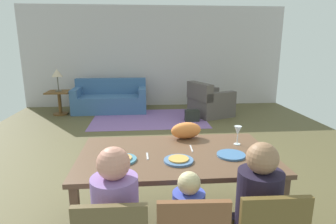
# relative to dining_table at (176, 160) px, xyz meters

# --- Properties ---
(ground_plane) EXTENTS (7.13, 6.76, 0.02)m
(ground_plane) POSITION_rel_dining_table_xyz_m (0.05, 2.14, -0.70)
(ground_plane) COLOR brown
(back_wall) EXTENTS (7.13, 0.10, 2.70)m
(back_wall) POSITION_rel_dining_table_xyz_m (0.05, 5.57, 0.66)
(back_wall) COLOR #BCB3B4
(back_wall) RESTS_ON ground_plane
(dining_table) EXTENTS (1.73, 1.01, 0.76)m
(dining_table) POSITION_rel_dining_table_xyz_m (0.00, 0.00, 0.00)
(dining_table) COLOR brown
(dining_table) RESTS_ON ground_plane
(plate_near_man) EXTENTS (0.25, 0.25, 0.02)m
(plate_near_man) POSITION_rel_dining_table_xyz_m (-0.48, -0.12, 0.08)
(plate_near_man) COLOR teal
(plate_near_man) RESTS_ON dining_table
(pizza_near_man) EXTENTS (0.17, 0.17, 0.01)m
(pizza_near_man) POSITION_rel_dining_table_xyz_m (-0.48, -0.12, 0.09)
(pizza_near_man) COLOR tan
(pizza_near_man) RESTS_ON plate_near_man
(plate_near_child) EXTENTS (0.25, 0.25, 0.02)m
(plate_near_child) POSITION_rel_dining_table_xyz_m (-0.00, -0.18, 0.08)
(plate_near_child) COLOR #4C72A3
(plate_near_child) RESTS_ON dining_table
(pizza_near_child) EXTENTS (0.17, 0.17, 0.01)m
(pizza_near_child) POSITION_rel_dining_table_xyz_m (-0.00, -0.18, 0.09)
(pizza_near_child) COLOR gold
(pizza_near_child) RESTS_ON plate_near_child
(plate_near_woman) EXTENTS (0.25, 0.25, 0.02)m
(plate_near_woman) POSITION_rel_dining_table_xyz_m (0.48, -0.10, 0.08)
(plate_near_woman) COLOR teal
(plate_near_woman) RESTS_ON dining_table
(wine_glass) EXTENTS (0.07, 0.07, 0.19)m
(wine_glass) POSITION_rel_dining_table_xyz_m (0.62, 0.18, 0.20)
(wine_glass) COLOR silver
(wine_glass) RESTS_ON dining_table
(fork) EXTENTS (0.02, 0.15, 0.01)m
(fork) POSITION_rel_dining_table_xyz_m (-0.26, -0.05, 0.07)
(fork) COLOR silver
(fork) RESTS_ON dining_table
(knife) EXTENTS (0.02, 0.17, 0.01)m
(knife) POSITION_rel_dining_table_xyz_m (0.16, 0.10, 0.07)
(knife) COLOR silver
(knife) RESTS_ON dining_table
(person_woman) EXTENTS (0.30, 0.40, 1.11)m
(person_woman) POSITION_rel_dining_table_xyz_m (0.48, -0.69, -0.18)
(person_woman) COLOR #342B41
(person_woman) RESTS_ON ground_plane
(cat) EXTENTS (0.34, 0.21, 0.17)m
(cat) POSITION_rel_dining_table_xyz_m (0.15, 0.41, 0.15)
(cat) COLOR orange
(cat) RESTS_ON dining_table
(area_rug) EXTENTS (2.60, 1.80, 0.01)m
(area_rug) POSITION_rel_dining_table_xyz_m (-0.17, 4.03, -0.69)
(area_rug) COLOR #815C9B
(area_rug) RESTS_ON ground_plane
(couch) EXTENTS (1.83, 0.86, 0.82)m
(couch) POSITION_rel_dining_table_xyz_m (-1.14, 4.89, -0.39)
(couch) COLOR #3B608E
(couch) RESTS_ON ground_plane
(armchair) EXTENTS (1.12, 1.11, 0.82)m
(armchair) POSITION_rel_dining_table_xyz_m (1.29, 4.21, -0.37)
(armchair) COLOR #534B47
(armchair) RESTS_ON ground_plane
(side_table) EXTENTS (0.56, 0.56, 0.58)m
(side_table) POSITION_rel_dining_table_xyz_m (-2.35, 4.63, -0.31)
(side_table) COLOR brown
(side_table) RESTS_ON ground_plane
(table_lamp) EXTENTS (0.26, 0.26, 0.54)m
(table_lamp) POSITION_rel_dining_table_xyz_m (-2.35, 4.63, 0.32)
(table_lamp) COLOR #4F4B3C
(table_lamp) RESTS_ON side_table
(handbag) EXTENTS (0.32, 0.16, 0.26)m
(handbag) POSITION_rel_dining_table_xyz_m (0.79, 3.73, -0.56)
(handbag) COLOR #252922
(handbag) RESTS_ON ground_plane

